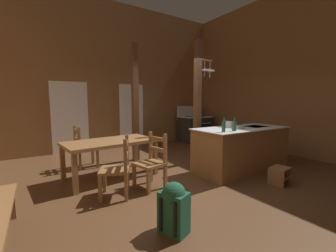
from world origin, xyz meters
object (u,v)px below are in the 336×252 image
stockpot_on_counter (230,124)px  bottle_tall_on_counter (224,126)px  ladderback_chair_near_window (84,148)px  mixing_bowl_on_counter (238,127)px  bottle_short_on_counter (234,126)px  dining_table (110,145)px  kitchen_island (241,149)px  step_stool (280,174)px  ladderback_chair_at_table_end (152,162)px  stove_range (195,128)px  ladderback_chair_by_post (118,168)px  backpack (174,206)px

stockpot_on_counter → bottle_tall_on_counter: bottle_tall_on_counter is taller
ladderback_chair_near_window → mixing_bowl_on_counter: (2.66, -2.10, 0.52)m
stockpot_on_counter → ladderback_chair_near_window: bearing=145.5°
mixing_bowl_on_counter → bottle_short_on_counter: bearing=-152.3°
dining_table → kitchen_island: bearing=-23.1°
step_stool → bottle_tall_on_counter: (-0.77, 0.67, 0.87)m
ladderback_chair_at_table_end → stove_range: bearing=40.5°
stockpot_on_counter → bottle_short_on_counter: bottle_short_on_counter is taller
ladderback_chair_by_post → mixing_bowl_on_counter: mixing_bowl_on_counter is taller
dining_table → bottle_short_on_counter: bottle_short_on_counter is taller
kitchen_island → bottle_short_on_counter: (-0.54, -0.25, 0.57)m
ladderback_chair_by_post → bottle_short_on_counter: bearing=-11.1°
step_stool → bottle_short_on_counter: bearing=124.9°
bottle_tall_on_counter → stove_range: bearing=57.0°
kitchen_island → stove_range: size_ratio=1.65×
ladderback_chair_by_post → bottle_tall_on_counter: bottle_tall_on_counter is taller
step_stool → ladderback_chair_at_table_end: size_ratio=0.42×
stove_range → bottle_tall_on_counter: 4.14m
stove_range → stockpot_on_counter: bearing=-117.5°
kitchen_island → mixing_bowl_on_counter: bearing=-161.9°
stove_range → ladderback_chair_at_table_end: 4.60m
kitchen_island → ladderback_chair_near_window: bearing=144.3°
ladderback_chair_near_window → ladderback_chair_by_post: (0.11, -1.86, 0.00)m
ladderback_chair_by_post → step_stool: bearing=-22.5°
mixing_bowl_on_counter → bottle_short_on_counter: bottle_short_on_counter is taller
ladderback_chair_by_post → mixing_bowl_on_counter: (2.55, -0.24, 0.52)m
stockpot_on_counter → ladderback_chair_at_table_end: bearing=179.8°
backpack → bottle_tall_on_counter: 2.03m
mixing_bowl_on_counter → bottle_short_on_counter: (-0.36, -0.19, 0.06)m
mixing_bowl_on_counter → ladderback_chair_by_post: bearing=174.6°
ladderback_chair_near_window → bottle_short_on_counter: bottle_short_on_counter is taller
step_stool → ladderback_chair_at_table_end: (-2.04, 1.13, 0.27)m
ladderback_chair_at_table_end → mixing_bowl_on_counter: 2.01m
backpack → stockpot_on_counter: size_ratio=1.93×
ladderback_chair_near_window → bottle_short_on_counter: 3.30m
ladderback_chair_at_table_end → backpack: size_ratio=1.59×
dining_table → mixing_bowl_on_counter: mixing_bowl_on_counter is taller
ladderback_chair_near_window → ladderback_chair_by_post: 1.87m
stove_range → stockpot_on_counter: size_ratio=4.27×
stockpot_on_counter → mixing_bowl_on_counter: size_ratio=1.42×
ladderback_chair_near_window → ladderback_chair_at_table_end: 1.98m
ladderback_chair_by_post → backpack: 1.30m
ladderback_chair_by_post → backpack: bearing=-81.5°
step_stool → mixing_bowl_on_counter: bearing=97.7°
stove_range → ladderback_chair_by_post: (-4.13, -3.01, -0.03)m
bottle_short_on_counter → backpack: bearing=-157.0°
kitchen_island → stockpot_on_counter: stockpot_on_counter is taller
kitchen_island → step_stool: size_ratio=5.48×
dining_table → bottle_short_on_counter: 2.43m
ladderback_chair_at_table_end → mixing_bowl_on_counter: mixing_bowl_on_counter is taller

